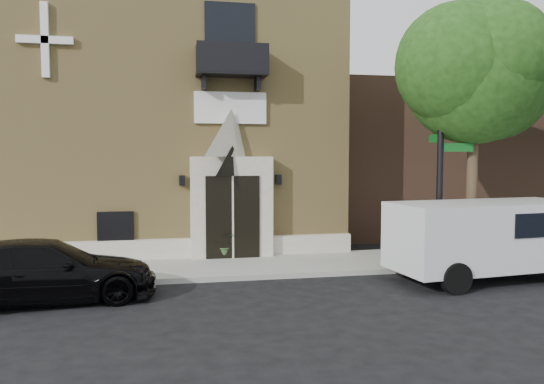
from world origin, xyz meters
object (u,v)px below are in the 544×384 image
Objects in this scene: black_sedan at (46,271)px; pedestrian_near at (401,232)px; fire_hydrant at (411,254)px; street_sign at (441,151)px; cargo_van at (492,236)px.

pedestrian_near is at bearing -80.80° from black_sedan.
pedestrian_near is at bearing 77.14° from fire_hydrant.
street_sign is 9.07× the size of fire_hydrant.
street_sign is (-0.73, 1.53, 2.34)m from cargo_van.
fire_hydrant is (9.76, 1.36, -0.21)m from black_sedan.
street_sign is at bearing 111.71° from pedestrian_near.
pedestrian_near is (-1.32, 2.88, -0.25)m from cargo_van.
cargo_van reaches higher than fire_hydrant.
cargo_van is at bearing -96.71° from black_sedan.
street_sign is at bearing -88.58° from black_sedan.
street_sign reaches higher than fire_hydrant.
black_sedan is at bearing 173.49° from cargo_van.
street_sign is at bearing 7.51° from fire_hydrant.
cargo_van is 3.18m from pedestrian_near.
fire_hydrant is (-0.93, -0.12, -3.01)m from street_sign.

